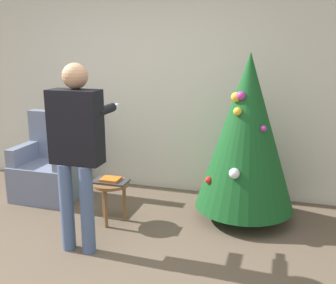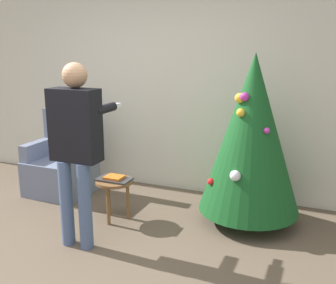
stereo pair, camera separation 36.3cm
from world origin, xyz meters
name	(u,v)px [view 2 (the right image)]	position (x,y,z in m)	size (l,w,h in m)	color
ground_plane	(53,274)	(0.00, 0.00, 0.00)	(14.00, 14.00, 0.00)	brown
wall_back	(162,82)	(0.00, 2.23, 1.35)	(8.00, 0.06, 2.70)	beige
christmas_tree	(252,134)	(1.25, 1.58, 0.93)	(1.02, 1.02, 1.73)	brown
armchair	(63,165)	(-1.05, 1.54, 0.35)	(0.73, 0.64, 1.01)	slate
person_standing	(76,139)	(-0.09, 0.53, 0.99)	(0.46, 0.57, 1.65)	#475B84
side_stool	(114,187)	(-0.05, 1.09, 0.36)	(0.38, 0.38, 0.44)	brown
laptop	(114,179)	(-0.05, 1.09, 0.45)	(0.35, 0.21, 0.02)	#38383D
book	(114,177)	(-0.05, 1.09, 0.47)	(0.19, 0.16, 0.02)	orange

